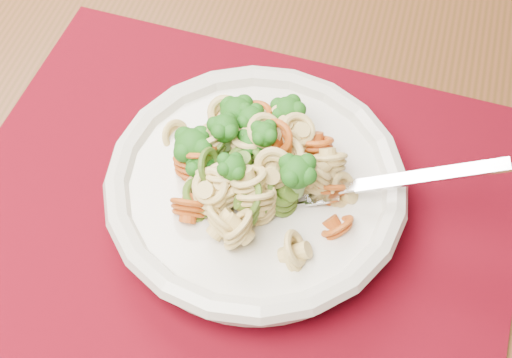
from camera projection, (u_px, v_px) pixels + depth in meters
The scene contains 5 objects.
dining_table at pixel (295, 179), 0.72m from camera, with size 1.60×1.29×0.76m.
placemat at pixel (237, 207), 0.58m from camera, with size 0.45×0.35×0.00m, color #5B030D.
pasta_bowl at pixel (256, 188), 0.56m from camera, with size 0.24×0.24×0.05m.
pasta_broccoli_heap at pixel (256, 175), 0.54m from camera, with size 0.20×0.20×0.06m, color tan, non-canonical shape.
fork at pixel (322, 191), 0.53m from camera, with size 0.19×0.02×0.01m, color silver, non-canonical shape.
Camera 1 is at (0.45, -0.10, 1.25)m, focal length 50.00 mm.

